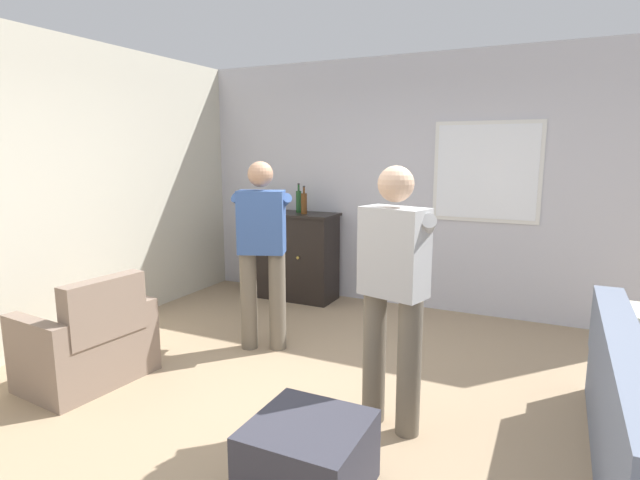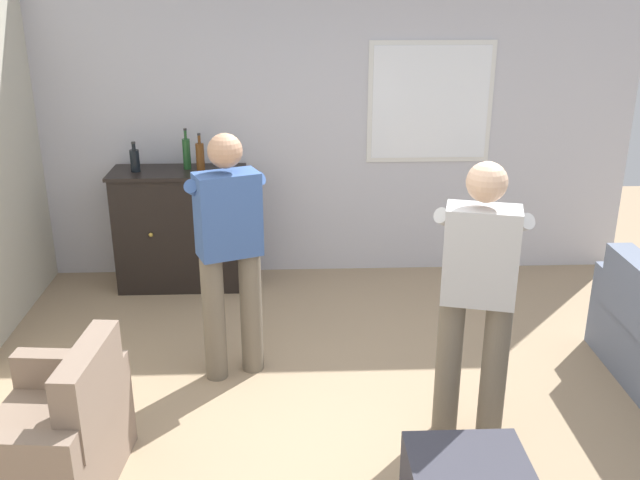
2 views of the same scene
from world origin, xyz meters
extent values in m
plane|color=#9E8466|center=(0.00, 0.00, 0.00)|extent=(10.40, 10.40, 0.00)
cube|color=silver|center=(0.00, 2.66, 1.40)|extent=(5.20, 0.12, 2.80)
cube|color=silver|center=(0.78, 2.60, 1.55)|extent=(1.09, 0.02, 1.05)
cube|color=white|center=(0.78, 2.59, 1.55)|extent=(1.01, 0.03, 0.97)
cube|color=beige|center=(-2.66, 0.00, 1.40)|extent=(0.12, 5.20, 2.80)
cube|color=slate|center=(1.84, -0.12, 0.63)|extent=(0.18, 2.19, 0.43)
cube|color=slate|center=(2.04, 1.05, 0.32)|extent=(0.55, 0.18, 0.64)
cube|color=beige|center=(1.97, 0.72, 0.60)|extent=(0.19, 0.41, 0.36)
cube|color=#7F6B5B|center=(-1.72, -0.36, 0.20)|extent=(0.70, 0.70, 0.40)
cube|color=#7F6B5B|center=(-1.47, -0.39, 0.62)|extent=(0.20, 0.65, 0.45)
cube|color=#7F6B5B|center=(-1.76, -0.74, 0.30)|extent=(0.65, 0.18, 0.60)
cube|color=#7F6B5B|center=(-1.69, 0.02, 0.30)|extent=(0.65, 0.18, 0.60)
cube|color=black|center=(-1.39, 2.30, 0.51)|extent=(1.09, 0.44, 1.01)
cube|color=black|center=(-1.39, 2.30, 1.03)|extent=(1.13, 0.48, 0.03)
sphere|color=#B79338|center=(-1.61, 2.06, 0.56)|extent=(0.04, 0.04, 0.04)
sphere|color=#B79338|center=(-1.17, 2.06, 0.56)|extent=(0.04, 0.04, 0.04)
cylinder|color=#1E4C23|center=(-1.31, 2.36, 1.17)|extent=(0.06, 0.06, 0.26)
cylinder|color=#1E4C23|center=(-1.31, 2.36, 1.34)|extent=(0.02, 0.02, 0.07)
cylinder|color=#262626|center=(-1.31, 2.36, 1.38)|extent=(0.03, 0.03, 0.02)
cylinder|color=black|center=(-1.73, 2.29, 1.14)|extent=(0.08, 0.08, 0.18)
cylinder|color=black|center=(-1.73, 2.29, 1.25)|extent=(0.03, 0.03, 0.05)
cylinder|color=#262626|center=(-1.73, 2.29, 1.29)|extent=(0.04, 0.04, 0.02)
cylinder|color=#593314|center=(-1.18, 2.25, 1.16)|extent=(0.07, 0.07, 0.24)
cylinder|color=#593314|center=(-1.18, 2.25, 1.32)|extent=(0.02, 0.02, 0.07)
cylinder|color=#262626|center=(-1.18, 2.25, 1.36)|extent=(0.03, 0.03, 0.02)
cube|color=#33333D|center=(0.41, -0.78, 0.20)|extent=(0.59, 0.59, 0.39)
cylinder|color=#6B6051|center=(-0.96, 0.74, 0.44)|extent=(0.15, 0.15, 0.88)
cylinder|color=#6B6051|center=(-0.72, 0.83, 0.44)|extent=(0.15, 0.15, 0.88)
cube|color=#385693|center=(-0.84, 0.78, 1.16)|extent=(0.45, 0.35, 0.55)
sphere|color=tan|center=(-0.84, 0.78, 1.57)|extent=(0.22, 0.22, 0.22)
cylinder|color=#385693|center=(-1.00, 0.89, 1.27)|extent=(0.19, 0.45, 0.29)
cylinder|color=#385693|center=(-0.79, 0.97, 1.27)|extent=(0.42, 0.31, 0.29)
cube|color=white|center=(-0.95, 1.08, 1.18)|extent=(0.15, 0.09, 0.04)
cylinder|color=#6B6051|center=(0.47, 0.05, 0.44)|extent=(0.15, 0.15, 0.88)
cylinder|color=#6B6051|center=(0.73, -0.01, 0.44)|extent=(0.15, 0.15, 0.88)
cube|color=#B7B7B7|center=(0.60, 0.02, 1.16)|extent=(0.44, 0.32, 0.55)
sphere|color=#D8AD8C|center=(0.60, 0.02, 1.57)|extent=(0.22, 0.22, 0.22)
cylinder|color=#B7B7B7|center=(0.53, 0.20, 1.27)|extent=(0.39, 0.35, 0.29)
cylinder|color=#B7B7B7|center=(0.75, 0.15, 1.27)|extent=(0.24, 0.44, 0.29)
cube|color=white|center=(0.68, 0.33, 1.18)|extent=(0.16, 0.08, 0.04)
camera|label=1|loc=(1.49, -2.87, 1.76)|focal=28.00mm
camera|label=2|loc=(-0.42, -3.55, 2.60)|focal=40.00mm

